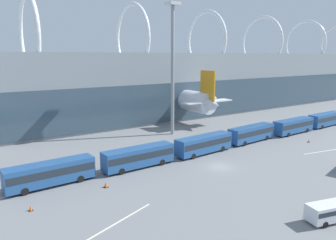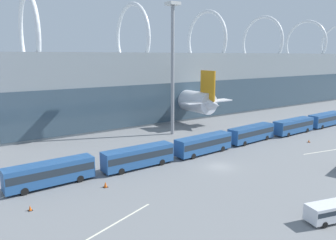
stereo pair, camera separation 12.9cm
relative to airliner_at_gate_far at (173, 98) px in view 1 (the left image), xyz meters
name	(u,v)px [view 1 (the left image)]	position (x,y,z in m)	size (l,w,h in m)	color
ground_plane	(220,167)	(-18.63, -39.57, -5.87)	(440.00, 440.00, 0.00)	slate
terminal_building	(234,79)	(30.02, 5.42, 3.83)	(155.79, 23.24, 32.03)	gray
airliner_at_gate_far	(173,98)	(0.00, 0.00, 0.00)	(39.54, 40.16, 14.17)	silver
shuttle_bus_0	(50,172)	(-43.45, -32.10, -3.91)	(12.18, 3.16, 3.34)	#285693
shuttle_bus_1	(139,156)	(-29.71, -32.43, -3.91)	(12.15, 3.01, 3.34)	#285693
shuttle_bus_2	(204,143)	(-15.98, -32.45, -3.91)	(12.25, 3.57, 3.34)	#285693
shuttle_bus_3	(251,133)	(-2.24, -31.61, -3.91)	(12.26, 3.64, 3.34)	#285693
shuttle_bus_4	(293,125)	(11.49, -32.05, -3.91)	(12.17, 3.14, 3.34)	#285693
shuttle_bus_5	(326,119)	(25.23, -31.82, -3.91)	(12.17, 3.13, 3.34)	#285693
service_van_crossing	(330,211)	(-21.11, -59.50, -4.63)	(5.76, 3.34, 2.08)	silver
floodlight_mast	(173,58)	(-11.90, -16.59, 11.37)	(2.61, 2.61, 29.04)	gray
lane_stripe_0	(8,196)	(-48.98, -32.38, -5.87)	(9.45, 0.25, 0.01)	silver
lane_stripe_1	(322,152)	(3.21, -44.12, -5.87)	(9.03, 0.25, 0.01)	silver
lane_stripe_2	(121,221)	(-39.92, -46.54, -5.87)	(10.00, 0.25, 0.01)	silver
traffic_cone_0	(309,141)	(7.30, -38.79, -5.57)	(0.54, 0.54, 0.62)	black
traffic_cone_1	(31,208)	(-47.53, -38.46, -5.55)	(0.51, 0.51, 0.65)	black
traffic_cone_2	(106,185)	(-37.44, -36.97, -5.49)	(0.64, 0.64, 0.78)	black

